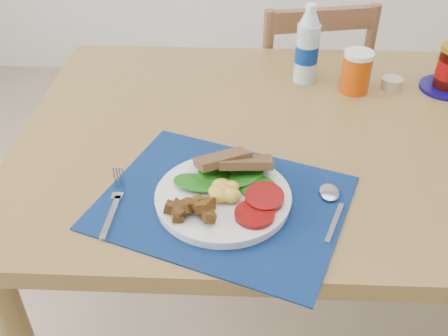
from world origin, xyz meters
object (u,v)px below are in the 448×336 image
(chair_far, at_px, (305,88))
(juice_glass, at_px, (356,73))
(breakfast_plate, at_px, (220,195))
(water_bottle, at_px, (307,48))

(chair_far, bearing_deg, juice_glass, 88.92)
(breakfast_plate, height_order, juice_glass, juice_glass)
(breakfast_plate, xyz_separation_m, juice_glass, (0.32, 0.46, 0.03))
(chair_far, distance_m, breakfast_plate, 0.93)
(chair_far, distance_m, water_bottle, 0.47)
(water_bottle, bearing_deg, juice_glass, -23.40)
(chair_far, xyz_separation_m, breakfast_plate, (-0.25, -0.87, 0.24))
(breakfast_plate, distance_m, juice_glass, 0.56)
(breakfast_plate, relative_size, juice_glass, 2.51)
(water_bottle, relative_size, juice_glass, 2.04)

